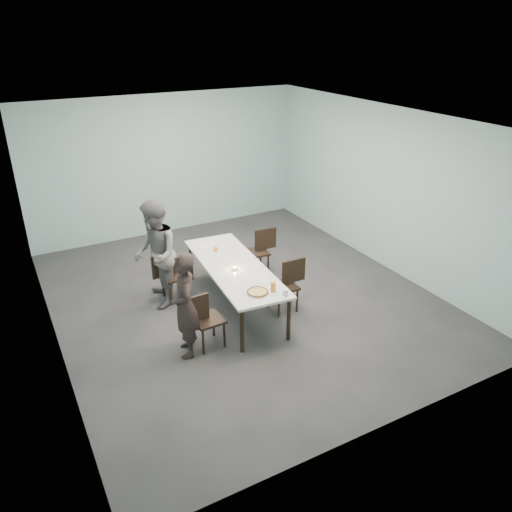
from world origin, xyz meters
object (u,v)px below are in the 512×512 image
diner_near (185,306)px  amber_tumbler (216,249)px  chair_far_right (260,248)px  chair_near_right (287,281)px  side_plate (262,281)px  chair_near_left (203,317)px  diner_far (155,254)px  beer_glass (273,287)px  tealight (235,269)px  chair_far_left (171,273)px  pizza (258,292)px  water_tumbler (285,292)px  table (234,269)px

diner_near → amber_tumbler: 1.87m
chair_far_right → amber_tumbler: 1.06m
chair_near_right → side_plate: (-0.58, -0.21, 0.25)m
chair_near_left → diner_far: 1.57m
diner_near → beer_glass: (1.29, -0.19, 0.05)m
chair_near_right → tealight: (-0.78, 0.34, 0.27)m
diner_far → side_plate: 1.84m
chair_far_left → pizza: size_ratio=2.56×
water_tumbler → amber_tumbler: size_ratio=1.12×
side_plate → water_tumbler: size_ratio=2.00×
chair_near_left → pizza: (0.81, -0.15, 0.27)m
beer_glass → chair_far_left: bearing=118.9°
chair_near_left → amber_tumbler: bearing=56.0°
diner_far → beer_glass: size_ratio=12.01×
chair_far_left → pizza: bearing=-70.0°
chair_far_left → side_plate: (0.98, -1.39, 0.25)m
diner_near → side_plate: size_ratio=8.62×
chair_far_right → water_tumbler: 2.24m
chair_far_right → diner_far: size_ratio=0.48×
chair_near_right → water_tumbler: chair_near_right is taller
tealight → diner_near: bearing=-147.5°
beer_glass → amber_tumbler: (-0.15, 1.68, -0.03)m
chair_far_right → diner_near: diner_near is taller
chair_far_right → pizza: chair_far_right is taller
diner_far → table: bearing=68.8°
diner_far → water_tumbler: diner_far is taller
table → diner_far: size_ratio=1.48×
chair_near_left → chair_near_right: (1.63, 0.34, 0.00)m
chair_far_right → beer_glass: size_ratio=5.80×
table → chair_far_right: chair_far_right is taller
table → water_tumbler: 1.22m
chair_near_left → diner_far: size_ratio=0.48×
table → side_plate: (0.14, -0.68, 0.06)m
table → amber_tumbler: amber_tumbler is taller
pizza → diner_far: bearing=120.3°
chair_near_left → side_plate: (1.04, 0.13, 0.25)m
chair_near_left → beer_glass: (1.03, -0.22, 0.32)m
chair_near_left → pizza: chair_near_left is taller
chair_far_right → tealight: bearing=49.4°
chair_near_right → chair_near_left: bearing=12.8°
diner_near → beer_glass: 1.30m
pizza → chair_far_left: bearing=113.8°
side_plate → tealight: size_ratio=3.21×
chair_far_right → beer_glass: 2.12m
table → water_tumbler: water_tumbler is taller
chair_far_left → side_plate: chair_far_left is taller
table → beer_glass: bearing=-82.9°
tealight → amber_tumbler: size_ratio=0.70×
table → side_plate: bearing=-78.2°
table → tealight: bearing=-114.2°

